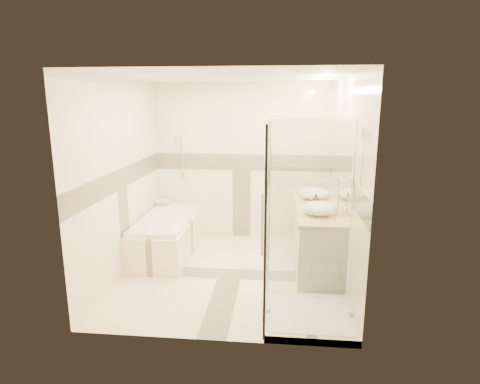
# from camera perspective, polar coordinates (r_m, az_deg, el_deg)

# --- Properties ---
(room) EXTENTS (2.82, 3.02, 2.52)m
(room) POSITION_cam_1_polar(r_m,az_deg,el_deg) (5.00, -0.78, 1.73)
(room) COLOR #F6E7C3
(room) RESTS_ON ground
(bathtub) EXTENTS (0.75, 1.70, 0.56)m
(bathtub) POSITION_cam_1_polar(r_m,az_deg,el_deg) (6.06, -10.31, -5.77)
(bathtub) COLOR #FBECC8
(bathtub) RESTS_ON ground
(vanity) EXTENTS (0.58, 1.62, 0.85)m
(vanity) POSITION_cam_1_polar(r_m,az_deg,el_deg) (5.49, 10.84, -6.49)
(vanity) COLOR white
(vanity) RESTS_ON ground
(shower_enclosure) EXTENTS (0.96, 0.93, 2.04)m
(shower_enclosure) POSITION_cam_1_polar(r_m,az_deg,el_deg) (4.26, 8.34, -11.11)
(shower_enclosure) COLOR #FBECC8
(shower_enclosure) RESTS_ON ground
(vessel_sink_near) EXTENTS (0.43, 0.43, 0.17)m
(vessel_sink_near) POSITION_cam_1_polar(r_m,az_deg,el_deg) (5.81, 10.45, -0.14)
(vessel_sink_near) COLOR white
(vessel_sink_near) RESTS_ON vanity
(vessel_sink_far) EXTENTS (0.41, 0.41, 0.17)m
(vessel_sink_far) POSITION_cam_1_polar(r_m,az_deg,el_deg) (5.02, 11.17, -2.27)
(vessel_sink_far) COLOR white
(vessel_sink_far) RESTS_ON vanity
(faucet_near) EXTENTS (0.12, 0.03, 0.29)m
(faucet_near) POSITION_cam_1_polar(r_m,az_deg,el_deg) (5.81, 12.60, 0.62)
(faucet_near) COLOR silver
(faucet_near) RESTS_ON vanity
(faucet_far) EXTENTS (0.12, 0.03, 0.29)m
(faucet_far) POSITION_cam_1_polar(r_m,az_deg,el_deg) (5.03, 13.65, -1.35)
(faucet_far) COLOR silver
(faucet_far) RESTS_ON vanity
(amenity_bottle_a) EXTENTS (0.08, 0.09, 0.16)m
(amenity_bottle_a) POSITION_cam_1_polar(r_m,az_deg,el_deg) (5.25, 10.94, -1.66)
(amenity_bottle_a) COLOR black
(amenity_bottle_a) RESTS_ON vanity
(amenity_bottle_b) EXTENTS (0.12, 0.12, 0.16)m
(amenity_bottle_b) POSITION_cam_1_polar(r_m,az_deg,el_deg) (5.47, 10.73, -1.06)
(amenity_bottle_b) COLOR black
(amenity_bottle_b) RESTS_ON vanity
(folded_towels) EXTENTS (0.21, 0.31, 0.09)m
(folded_towels) POSITION_cam_1_polar(r_m,az_deg,el_deg) (6.04, 10.27, -0.02)
(folded_towels) COLOR silver
(folded_towels) RESTS_ON vanity
(rolled_towel) EXTENTS (0.22, 0.10, 0.10)m
(rolled_towel) POSITION_cam_1_polar(r_m,az_deg,el_deg) (6.64, -10.92, -1.40)
(rolled_towel) COLOR silver
(rolled_towel) RESTS_ON bathtub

